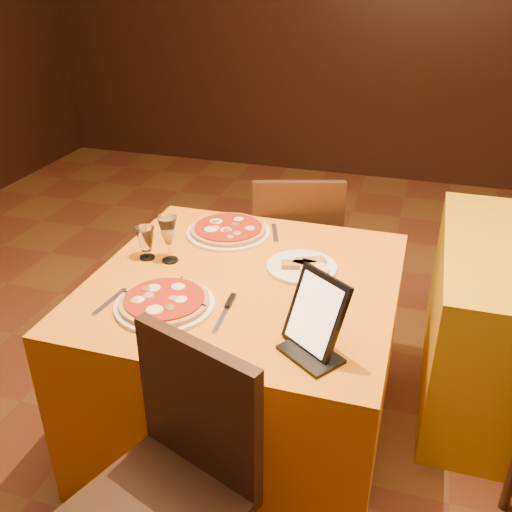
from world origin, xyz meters
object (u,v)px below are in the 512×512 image
(chair_main_far, at_px, (294,252))
(pizza_far, at_px, (228,231))
(pizza_near, at_px, (165,303))
(water_glass, at_px, (146,243))
(wine_glass, at_px, (168,239))
(main_table, at_px, (245,360))
(chair_main_near, at_px, (156,511))
(tablet, at_px, (316,313))

(chair_main_far, bearing_deg, pizza_far, 51.84)
(pizza_near, height_order, water_glass, water_glass)
(pizza_near, height_order, wine_glass, wine_glass)
(main_table, height_order, chair_main_near, chair_main_near)
(pizza_near, xyz_separation_m, pizza_far, (0.02, 0.60, 0.00))
(chair_main_far, distance_m, pizza_far, 0.59)
(main_table, relative_size, tablet, 4.51)
(wine_glass, height_order, tablet, tablet)
(pizza_far, bearing_deg, tablet, -52.61)
(chair_main_near, relative_size, pizza_far, 2.55)
(pizza_far, xyz_separation_m, wine_glass, (-0.14, -0.29, 0.08))
(pizza_near, xyz_separation_m, wine_glass, (-0.12, 0.30, 0.08))
(chair_main_near, relative_size, chair_main_far, 1.00)
(pizza_near, bearing_deg, chair_main_far, 79.49)
(chair_main_near, relative_size, water_glass, 7.00)
(main_table, bearing_deg, chair_main_far, 90.00)
(water_glass, distance_m, tablet, 0.83)
(main_table, xyz_separation_m, water_glass, (-0.41, 0.04, 0.44))
(chair_main_far, xyz_separation_m, pizza_near, (-0.20, -1.07, 0.31))
(pizza_near, distance_m, wine_glass, 0.34)
(main_table, xyz_separation_m, pizza_near, (-0.20, -0.26, 0.39))
(main_table, relative_size, water_glass, 8.46)
(pizza_near, relative_size, water_glass, 2.60)
(main_table, bearing_deg, tablet, -45.18)
(chair_main_far, xyz_separation_m, pizza_far, (-0.18, -0.47, 0.31))
(main_table, relative_size, wine_glass, 5.79)
(main_table, distance_m, pizza_near, 0.51)
(wine_glass, bearing_deg, pizza_near, -68.55)
(chair_main_far, bearing_deg, wine_glass, 50.42)
(main_table, bearing_deg, pizza_far, 118.34)
(chair_main_near, relative_size, pizza_near, 2.69)
(chair_main_far, xyz_separation_m, tablet, (0.33, -1.14, 0.41))
(chair_main_far, height_order, pizza_near, chair_main_far)
(pizza_far, relative_size, tablet, 1.47)
(main_table, distance_m, chair_main_far, 0.81)
(wine_glass, bearing_deg, chair_main_far, 67.42)
(main_table, xyz_separation_m, tablet, (0.33, -0.33, 0.49))
(chair_main_near, height_order, water_glass, chair_main_near)
(pizza_near, bearing_deg, water_glass, 125.67)
(wine_glass, bearing_deg, chair_main_near, -69.25)
(main_table, relative_size, chair_main_near, 1.21)
(chair_main_near, bearing_deg, tablet, 74.92)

